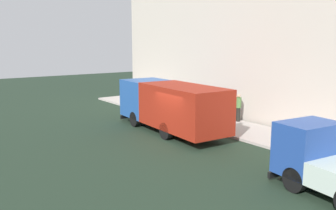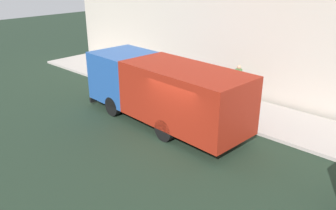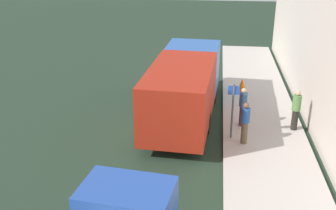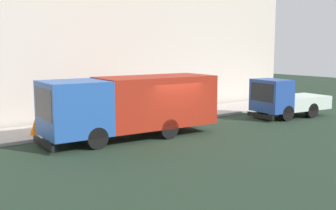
{
  "view_description": "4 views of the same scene",
  "coord_description": "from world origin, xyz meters",
  "px_view_note": "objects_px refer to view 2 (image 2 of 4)",
  "views": [
    {
      "loc": [
        -10.71,
        -14.46,
        5.1
      ],
      "look_at": [
        0.99,
        1.57,
        1.6
      ],
      "focal_mm": 38.23,
      "sensor_mm": 36.0,
      "label": 1
    },
    {
      "loc": [
        -8.91,
        -7.99,
        6.49
      ],
      "look_at": [
        0.81,
        0.99,
        1.17
      ],
      "focal_mm": 36.69,
      "sensor_mm": 36.0,
      "label": 2
    },
    {
      "loc": [
        2.58,
        -15.24,
        7.64
      ],
      "look_at": [
        0.68,
        0.17,
        1.25
      ],
      "focal_mm": 43.55,
      "sensor_mm": 36.0,
      "label": 3
    },
    {
      "loc": [
        -14.86,
        11.76,
        4.19
      ],
      "look_at": [
        1.76,
        -0.79,
        1.25
      ],
      "focal_mm": 44.7,
      "sensor_mm": 36.0,
      "label": 4
    }
  ],
  "objects_px": {
    "large_utility_truck": "(163,89)",
    "pedestrian_third": "(211,91)",
    "pedestrian_walking": "(238,80)",
    "pedestrian_standing": "(241,99)",
    "traffic_cone_orange": "(151,82)",
    "street_sign_post": "(228,90)"
  },
  "relations": [
    {
      "from": "large_utility_truck",
      "to": "pedestrian_third",
      "type": "distance_m",
      "value": 2.71
    },
    {
      "from": "pedestrian_walking",
      "to": "pedestrian_standing",
      "type": "xyz_separation_m",
      "value": [
        -2.16,
        -1.51,
        -0.02
      ]
    },
    {
      "from": "pedestrian_standing",
      "to": "traffic_cone_orange",
      "type": "height_order",
      "value": "pedestrian_standing"
    },
    {
      "from": "pedestrian_standing",
      "to": "street_sign_post",
      "type": "relative_size",
      "value": 0.74
    },
    {
      "from": "pedestrian_walking",
      "to": "pedestrian_standing",
      "type": "height_order",
      "value": "pedestrian_walking"
    },
    {
      "from": "pedestrian_standing",
      "to": "pedestrian_third",
      "type": "bearing_deg",
      "value": -31.77
    },
    {
      "from": "pedestrian_walking",
      "to": "pedestrian_third",
      "type": "xyz_separation_m",
      "value": [
        -2.17,
        0.1,
        -0.01
      ]
    },
    {
      "from": "pedestrian_walking",
      "to": "large_utility_truck",
      "type": "bearing_deg",
      "value": 160.21
    },
    {
      "from": "large_utility_truck",
      "to": "pedestrian_third",
      "type": "xyz_separation_m",
      "value": [
        2.53,
        -0.78,
        -0.54
      ]
    },
    {
      "from": "large_utility_truck",
      "to": "pedestrian_standing",
      "type": "bearing_deg",
      "value": -39.83
    },
    {
      "from": "pedestrian_standing",
      "to": "large_utility_truck",
      "type": "bearing_deg",
      "value": 14.5
    },
    {
      "from": "pedestrian_standing",
      "to": "pedestrian_third",
      "type": "xyz_separation_m",
      "value": [
        -0.01,
        1.62,
        0.0
      ]
    },
    {
      "from": "large_utility_truck",
      "to": "street_sign_post",
      "type": "bearing_deg",
      "value": -40.65
    },
    {
      "from": "pedestrian_third",
      "to": "traffic_cone_orange",
      "type": "distance_m",
      "value": 4.35
    },
    {
      "from": "pedestrian_walking",
      "to": "traffic_cone_orange",
      "type": "relative_size",
      "value": 2.49
    },
    {
      "from": "pedestrian_standing",
      "to": "traffic_cone_orange",
      "type": "bearing_deg",
      "value": -34.06
    },
    {
      "from": "pedestrian_walking",
      "to": "street_sign_post",
      "type": "relative_size",
      "value": 0.76
    },
    {
      "from": "pedestrian_third",
      "to": "pedestrian_standing",
      "type": "bearing_deg",
      "value": 128.59
    },
    {
      "from": "pedestrian_walking",
      "to": "pedestrian_standing",
      "type": "relative_size",
      "value": 1.02
    },
    {
      "from": "pedestrian_walking",
      "to": "pedestrian_standing",
      "type": "distance_m",
      "value": 2.64
    },
    {
      "from": "large_utility_truck",
      "to": "pedestrian_walking",
      "type": "relative_size",
      "value": 4.78
    },
    {
      "from": "pedestrian_third",
      "to": "traffic_cone_orange",
      "type": "xyz_separation_m",
      "value": [
        0.2,
        4.3,
        -0.56
      ]
    }
  ]
}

